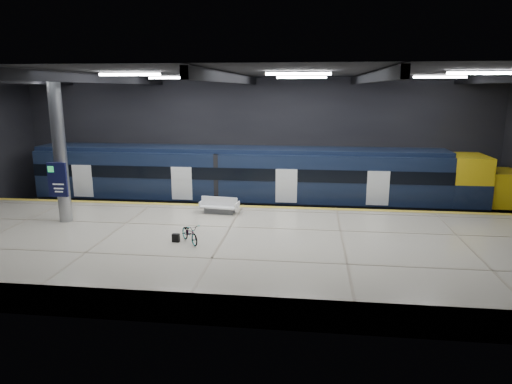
# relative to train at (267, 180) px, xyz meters

# --- Properties ---
(ground) EXTENTS (30.00, 30.00, 0.00)m
(ground) POSITION_rel_train_xyz_m (-1.07, -5.50, -2.06)
(ground) COLOR black
(ground) RESTS_ON ground
(room_shell) EXTENTS (30.10, 16.10, 8.05)m
(room_shell) POSITION_rel_train_xyz_m (-1.07, -5.49, 3.66)
(room_shell) COLOR black
(room_shell) RESTS_ON ground
(platform) EXTENTS (30.00, 11.00, 1.10)m
(platform) POSITION_rel_train_xyz_m (-1.07, -8.00, -1.51)
(platform) COLOR beige
(platform) RESTS_ON ground
(safety_strip) EXTENTS (30.00, 0.40, 0.01)m
(safety_strip) POSITION_rel_train_xyz_m (-1.07, -2.75, -0.95)
(safety_strip) COLOR gold
(safety_strip) RESTS_ON platform
(rails) EXTENTS (30.00, 1.52, 0.16)m
(rails) POSITION_rel_train_xyz_m (-1.07, 0.00, -1.98)
(rails) COLOR gray
(rails) RESTS_ON ground
(train) EXTENTS (29.40, 2.84, 3.79)m
(train) POSITION_rel_train_xyz_m (0.00, 0.00, 0.00)
(train) COLOR black
(train) RESTS_ON ground
(bench) EXTENTS (2.02, 1.03, 0.86)m
(bench) POSITION_rel_train_xyz_m (-2.03, -4.26, -0.66)
(bench) COLOR #595B60
(bench) RESTS_ON platform
(bicycle) EXTENTS (1.36, 1.55, 0.81)m
(bicycle) POSITION_rel_train_xyz_m (-2.35, -8.86, -0.55)
(bicycle) COLOR #99999E
(bicycle) RESTS_ON platform
(pannier_bag) EXTENTS (0.31, 0.20, 0.35)m
(pannier_bag) POSITION_rel_train_xyz_m (-2.95, -8.86, -0.78)
(pannier_bag) COLOR black
(pannier_bag) RESTS_ON platform
(info_column) EXTENTS (0.90, 0.78, 6.90)m
(info_column) POSITION_rel_train_xyz_m (-9.07, -6.52, 2.40)
(info_column) COLOR #9EA0A5
(info_column) RESTS_ON platform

